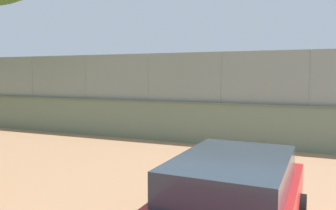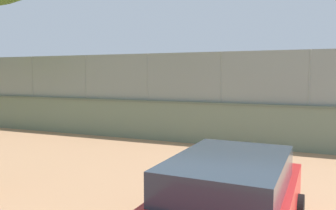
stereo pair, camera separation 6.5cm
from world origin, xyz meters
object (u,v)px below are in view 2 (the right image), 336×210
at_px(player_near_wall_returning, 143,106).
at_px(spare_ball_by_wall, 254,139).
at_px(sports_ball, 145,96).
at_px(courtside_bench, 316,133).
at_px(parked_car_red, 226,206).
at_px(player_foreground_swinging, 149,102).

xyz_separation_m(player_near_wall_returning, spare_ball_by_wall, (-6.50, 3.07, -0.87)).
distance_m(sports_ball, courtside_bench, 10.59).
distance_m(courtside_bench, parked_car_red, 9.47).
xyz_separation_m(sports_ball, courtside_bench, (-9.51, 4.58, -0.89)).
bearing_deg(player_near_wall_returning, sports_ball, -68.62).
distance_m(spare_ball_by_wall, parked_car_red, 9.18).
distance_m(player_foreground_swinging, courtside_bench, 11.04).
relative_size(player_foreground_swinging, parked_car_red, 0.35).
bearing_deg(parked_car_red, spare_ball_by_wall, -84.91).
height_order(player_near_wall_returning, sports_ball, player_near_wall_returning).
distance_m(player_near_wall_returning, sports_ball, 1.92).
bearing_deg(player_near_wall_returning, player_foreground_swinging, -72.08).
distance_m(player_near_wall_returning, parked_car_red, 14.21).
height_order(sports_ball, courtside_bench, sports_ball).
xyz_separation_m(player_foreground_swinging, spare_ball_by_wall, (-7.32, 5.59, -0.85)).
distance_m(player_foreground_swinging, spare_ball_by_wall, 9.25).
distance_m(sports_ball, spare_ball_by_wall, 8.74).
bearing_deg(spare_ball_by_wall, player_near_wall_returning, -25.24).
bearing_deg(courtside_bench, player_near_wall_returning, -17.80).
bearing_deg(parked_car_red, player_near_wall_returning, -59.00).
bearing_deg(player_near_wall_returning, courtside_bench, 162.20).
distance_m(spare_ball_by_wall, courtside_bench, 2.36).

